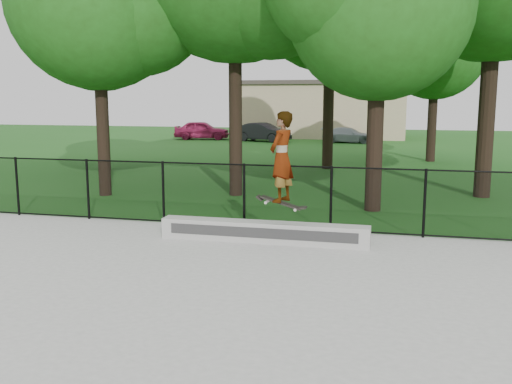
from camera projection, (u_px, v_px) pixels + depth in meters
ground at (131, 329)px, 7.61m from camera, size 100.00×100.00×0.00m
concrete_slab at (130, 326)px, 7.61m from camera, size 14.00×12.00×0.06m
grind_ledge at (263, 232)px, 11.90m from camera, size 4.39×0.40×0.43m
car_a at (202, 130)px, 41.74m from camera, size 4.18×2.19×1.36m
car_b at (263, 132)px, 39.82m from camera, size 3.82×2.43×1.30m
car_c at (349, 135)px, 38.61m from camera, size 3.41×1.77×1.04m
skater_airborne at (282, 158)px, 11.28m from camera, size 0.82×0.75×2.00m
chainlink_fence at (244, 196)px, 13.13m from camera, size 16.06×0.06×1.50m
distant_building at (326, 109)px, 44.13m from camera, size 12.40×6.40×4.30m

